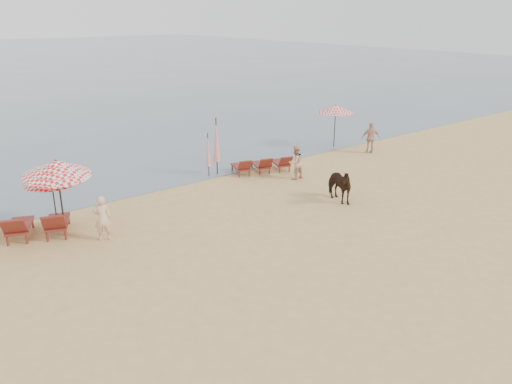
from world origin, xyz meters
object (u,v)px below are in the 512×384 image
umbrella_open_right (336,109)px  beachgoer_right_b (371,138)px  beachgoer_left (102,218)px  lounger_cluster_left (18,226)px  umbrella_closed_right (216,140)px  beachgoer_right_a (296,162)px  umbrella_open_left_b (56,168)px  umbrella_closed_left (208,150)px  lounger_cluster_right (262,164)px  umbrella_open_left_a (51,178)px  cow (338,185)px

umbrella_open_right → beachgoer_right_b: size_ratio=1.43×
beachgoer_left → umbrella_open_right: bearing=-145.7°
umbrella_open_right → lounger_cluster_left: bearing=-159.8°
umbrella_closed_right → beachgoer_right_a: size_ratio=1.73×
umbrella_open_left_b → umbrella_closed_left: bearing=37.6°
lounger_cluster_right → beachgoer_right_b: (6.66, -0.82, 0.43)m
umbrella_closed_left → beachgoer_left: (-6.36, -3.55, -0.48)m
lounger_cluster_right → umbrella_closed_left: (-2.27, 1.02, 0.85)m
umbrella_open_left_a → umbrella_open_right: (15.61, 1.88, 0.29)m
lounger_cluster_left → umbrella_open_left_a: 1.86m
beachgoer_right_b → umbrella_open_right: bearing=-37.1°
cow → beachgoer_right_b: 7.76m
umbrella_closed_left → beachgoer_right_b: 9.13m
lounger_cluster_left → umbrella_closed_right: size_ratio=1.33×
umbrella_open_left_a → lounger_cluster_right: bearing=-2.4°
umbrella_open_right → umbrella_closed_left: umbrella_open_right is taller
cow → beachgoer_left: 8.88m
lounger_cluster_right → beachgoer_left: 8.99m
lounger_cluster_left → beachgoer_right_b: size_ratio=2.15×
lounger_cluster_left → umbrella_open_left_a: (1.27, 0.13, 1.36)m
umbrella_open_right → umbrella_closed_left: bearing=-165.2°
umbrella_open_left_a → umbrella_open_left_b: umbrella_open_left_b is taller
beachgoer_left → beachgoer_right_a: same height
lounger_cluster_left → umbrella_closed_right: umbrella_closed_right is taller
lounger_cluster_right → umbrella_open_left_b: 9.79m
umbrella_open_right → lounger_cluster_right: bearing=-155.1°
lounger_cluster_right → cow: cow is taller
lounger_cluster_left → cow: cow is taller
umbrella_open_right → umbrella_open_left_b: bearing=-157.2°
lounger_cluster_left → cow: (10.78, -3.97, 0.23)m
umbrella_closed_left → umbrella_closed_right: 0.60m
umbrella_open_right → umbrella_closed_left: size_ratio=1.16×
umbrella_closed_right → cow: umbrella_closed_right is taller
umbrella_closed_right → beachgoer_right_b: (8.47, -1.86, -0.80)m
beachgoer_right_a → beachgoer_left: bearing=4.9°
lounger_cluster_right → umbrella_open_right: size_ratio=1.24×
umbrella_closed_right → umbrella_open_left_a: bearing=-167.7°
umbrella_open_right → beachgoer_right_a: 6.34m
umbrella_closed_right → lounger_cluster_right: bearing=-30.0°
umbrella_open_right → beachgoer_right_b: 2.50m
umbrella_closed_right → beachgoer_right_a: 3.69m
umbrella_open_left_a → beachgoer_left: 2.34m
beachgoer_right_a → umbrella_open_right: bearing=-153.0°
umbrella_closed_left → beachgoer_right_b: bearing=-11.7°
lounger_cluster_right → cow: size_ratio=1.77×
lounger_cluster_left → umbrella_closed_left: umbrella_closed_left is taller
beachgoer_right_b → lounger_cluster_right: bearing=29.8°
lounger_cluster_right → umbrella_closed_right: 2.42m
umbrella_open_right → cow: size_ratio=1.43×
umbrella_open_left_b → umbrella_open_left_a: bearing=112.3°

